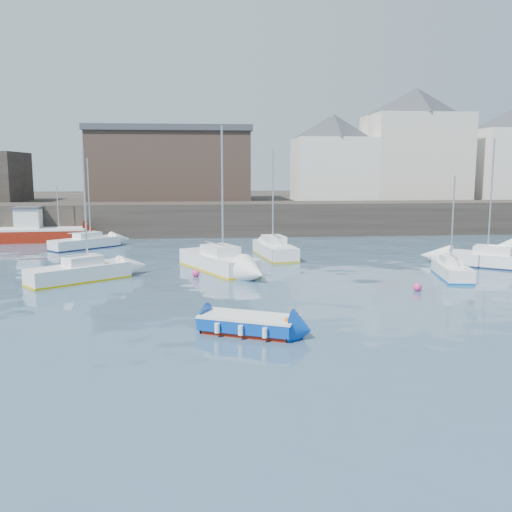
{
  "coord_description": "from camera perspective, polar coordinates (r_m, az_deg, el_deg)",
  "views": [
    {
      "loc": [
        -2.91,
        -18.25,
        6.19
      ],
      "look_at": [
        0.0,
        12.0,
        1.5
      ],
      "focal_mm": 40.0,
      "sensor_mm": 36.0,
      "label": 1
    }
  ],
  "objects": [
    {
      "name": "sailboat_h",
      "position": [
        46.29,
        -16.72,
        1.28
      ],
      "size": [
        5.19,
        4.89,
        6.96
      ],
      "color": "white",
      "rests_on": "ground"
    },
    {
      "name": "sailboat_b",
      "position": [
        34.97,
        -3.81,
        -0.51
      ],
      "size": [
        4.88,
        7.0,
        8.66
      ],
      "color": "white",
      "rests_on": "ground"
    },
    {
      "name": "water",
      "position": [
        19.49,
        3.43,
        -9.76
      ],
      "size": [
        220.0,
        220.0,
        0.0
      ],
      "primitive_type": "plane",
      "color": "#2D4760",
      "rests_on": "ground"
    },
    {
      "name": "buoy_near",
      "position": [
        23.53,
        -4.57,
        -6.51
      ],
      "size": [
        0.42,
        0.42,
        0.42
      ],
      "primitive_type": "sphere",
      "color": "#E93085",
      "rests_on": "ground"
    },
    {
      "name": "sailboat_d",
      "position": [
        38.89,
        22.96,
        -0.36
      ],
      "size": [
        6.24,
        5.36,
        8.01
      ],
      "color": "white",
      "rests_on": "ground"
    },
    {
      "name": "sailboat_f",
      "position": [
        40.13,
        1.88,
        0.66
      ],
      "size": [
        2.67,
        6.02,
        7.56
      ],
      "color": "white",
      "rests_on": "ground"
    },
    {
      "name": "warehouse",
      "position": [
        61.33,
        -8.49,
        9.08
      ],
      "size": [
        16.4,
        10.4,
        7.6
      ],
      "color": "#3D2D26",
      "rests_on": "land_strip"
    },
    {
      "name": "buoy_mid",
      "position": [
        30.21,
        15.82,
        -3.39
      ],
      "size": [
        0.43,
        0.43,
        0.43
      ],
      "primitive_type": "sphere",
      "color": "#E93085",
      "rests_on": "ground"
    },
    {
      "name": "fishing_boat",
      "position": [
        51.86,
        -20.84,
        2.38
      ],
      "size": [
        7.4,
        3.15,
        4.8
      ],
      "color": "maroon",
      "rests_on": "ground"
    },
    {
      "name": "blue_dinghy",
      "position": [
        21.65,
        -0.73,
        -6.77
      ],
      "size": [
        4.01,
        2.98,
        0.7
      ],
      "color": "maroon",
      "rests_on": "ground"
    },
    {
      "name": "land_strip",
      "position": [
        71.47,
        -3.16,
        4.92
      ],
      "size": [
        90.0,
        32.0,
        2.8
      ],
      "primitive_type": "cube",
      "color": "#28231E",
      "rests_on": "ground"
    },
    {
      "name": "quay_wall",
      "position": [
        53.54,
        -2.37,
        3.74
      ],
      "size": [
        90.0,
        5.0,
        3.0
      ],
      "primitive_type": "cube",
      "color": "#28231E",
      "rests_on": "ground"
    },
    {
      "name": "bldg_east_a",
      "position": [
        64.51,
        15.59,
        10.78
      ],
      "size": [
        13.36,
        13.36,
        11.8
      ],
      "color": "beige",
      "rests_on": "land_strip"
    },
    {
      "name": "sailboat_a",
      "position": [
        32.9,
        -17.26,
        -1.57
      ],
      "size": [
        5.54,
        4.78,
        7.26
      ],
      "color": "white",
      "rests_on": "ground"
    },
    {
      "name": "bldg_east_d",
      "position": [
        61.36,
        7.72,
        9.79
      ],
      "size": [
        11.14,
        11.14,
        8.95
      ],
      "color": "white",
      "rests_on": "land_strip"
    },
    {
      "name": "buoy_far",
      "position": [
        33.04,
        -6.03,
        -2.07
      ],
      "size": [
        0.45,
        0.45,
        0.45
      ],
      "primitive_type": "sphere",
      "color": "#E93085",
      "rests_on": "ground"
    },
    {
      "name": "sailboat_c",
      "position": [
        34.38,
        19.0,
        -1.34
      ],
      "size": [
        2.17,
        4.57,
        5.78
      ],
      "color": "white",
      "rests_on": "ground"
    }
  ]
}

